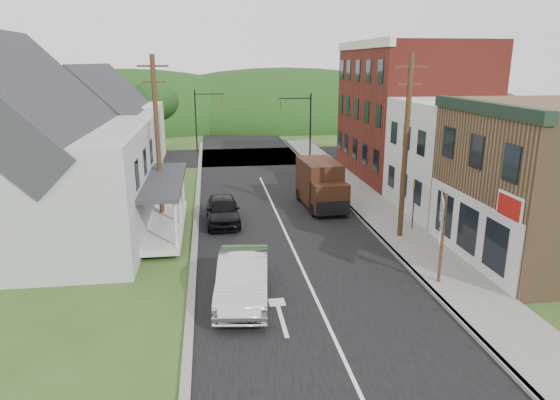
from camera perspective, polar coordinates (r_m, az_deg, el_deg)
name	(u,v)px	position (r m, az deg, el deg)	size (l,w,h in m)	color
ground	(304,272)	(21.39, 2.71, -8.24)	(120.00, 120.00, 0.00)	#2D4719
road	(273,207)	(30.69, -0.76, -0.78)	(9.00, 90.00, 0.02)	black
cross_road	(250,157)	(47.17, -3.41, 4.98)	(60.00, 9.00, 0.02)	black
sidewalk_right	(376,211)	(30.11, 10.95, -1.24)	(2.80, 55.00, 0.15)	slate
curb_right	(354,212)	(29.71, 8.48, -1.35)	(0.20, 55.00, 0.15)	slate
curb_left	(196,219)	(28.55, -9.54, -2.13)	(0.30, 55.00, 0.12)	slate
storefront_tan	(559,183)	(24.94, 29.27, 1.68)	(8.00, 8.00, 7.00)	brown
storefront_white	(471,157)	(31.13, 21.03, 4.57)	(8.00, 7.00, 6.50)	silver
storefront_red	(410,111)	(39.39, 14.62, 9.77)	(8.00, 12.00, 10.00)	maroon
house_gray	(38,156)	(26.90, -25.93, 4.59)	(10.20, 12.24, 8.35)	#B0B2B5
house_blue	(105,135)	(37.27, -19.39, 7.06)	(7.14, 8.16, 7.28)	#8AAABD
house_cream	(119,120)	(46.15, -17.93, 8.66)	(7.14, 8.16, 7.28)	beige
utility_pole_right	(406,147)	(24.88, 14.15, 5.90)	(1.60, 0.26, 9.00)	#472D19
utility_pole_left	(157,138)	(27.65, -13.83, 6.85)	(1.60, 0.26, 9.00)	#472D19
traffic_signal_right	(303,120)	(43.74, 2.59, 9.14)	(2.87, 0.20, 6.00)	black
traffic_signal_left	(203,113)	(49.96, -8.82, 9.77)	(2.87, 0.20, 6.00)	black
tree_left_d	(154,101)	(51.63, -14.17, 10.92)	(4.80, 4.80, 6.94)	#382616
forested_ridge	(234,122)	(74.81, -5.23, 8.85)	(90.00, 30.00, 16.00)	black
silver_sedan	(243,278)	(18.79, -4.23, -8.89)	(1.82, 5.22, 1.72)	silver
dark_sedan	(223,210)	(27.53, -6.56, -1.17)	(1.78, 4.41, 1.50)	black
delivery_van	(321,185)	(30.33, 4.70, 1.76)	(2.34, 5.15, 2.82)	#33190E
route_sign_cluster	(442,225)	(20.33, 18.03, -2.79)	(0.86, 1.94, 3.62)	#472D19
warning_sign	(414,197)	(26.68, 15.03, 0.28)	(0.27, 0.69, 2.65)	black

